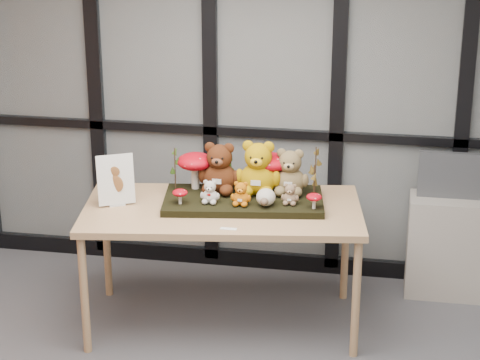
% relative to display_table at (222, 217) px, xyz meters
% --- Properties ---
extents(room_shell, '(5.00, 5.00, 5.00)m').
position_rel_display_table_xyz_m(room_shell, '(0.19, -1.57, 0.93)').
color(room_shell, beige).
rests_on(room_shell, floor).
extents(glass_partition, '(4.90, 0.06, 2.78)m').
position_rel_display_table_xyz_m(glass_partition, '(0.19, 0.90, 0.67)').
color(glass_partition, '#2D383F').
rests_on(glass_partition, floor).
extents(display_table, '(1.84, 1.11, 0.81)m').
position_rel_display_table_xyz_m(display_table, '(0.00, 0.00, 0.00)').
color(display_table, tan).
rests_on(display_table, floor).
extents(diorama_tray, '(1.06, 0.64, 0.04)m').
position_rel_display_table_xyz_m(diorama_tray, '(0.12, 0.08, 0.09)').
color(diorama_tray, black).
rests_on(diorama_tray, display_table).
extents(bear_pooh_yellow, '(0.33, 0.31, 0.38)m').
position_rel_display_table_xyz_m(bear_pooh_yellow, '(0.20, 0.18, 0.30)').
color(bear_pooh_yellow, '#B78B05').
rests_on(bear_pooh_yellow, diorama_tray).
extents(bear_brown_medium, '(0.31, 0.29, 0.36)m').
position_rel_display_table_xyz_m(bear_brown_medium, '(-0.05, 0.17, 0.29)').
color(bear_brown_medium, '#451E0D').
rests_on(bear_brown_medium, diorama_tray).
extents(bear_tan_back, '(0.28, 0.26, 0.32)m').
position_rel_display_table_xyz_m(bear_tan_back, '(0.40, 0.22, 0.27)').
color(bear_tan_back, olive).
rests_on(bear_tan_back, diorama_tray).
extents(bear_small_yellow, '(0.14, 0.13, 0.17)m').
position_rel_display_table_xyz_m(bear_small_yellow, '(0.13, -0.04, 0.19)').
color(bear_small_yellow, '#C1610A').
rests_on(bear_small_yellow, diorama_tray).
extents(bear_white_bow, '(0.14, 0.13, 0.16)m').
position_rel_display_table_xyz_m(bear_white_bow, '(-0.07, -0.04, 0.19)').
color(bear_white_bow, beige).
rests_on(bear_white_bow, diorama_tray).
extents(bear_beige_small, '(0.12, 0.12, 0.15)m').
position_rel_display_table_xyz_m(bear_beige_small, '(0.42, 0.03, 0.18)').
color(bear_beige_small, '#82654A').
rests_on(bear_beige_small, diorama_tray).
extents(plush_cream_hedgehog, '(0.10, 0.09, 0.12)m').
position_rel_display_table_xyz_m(plush_cream_hedgehog, '(0.28, -0.03, 0.17)').
color(plush_cream_hedgehog, beige).
rests_on(plush_cream_hedgehog, diorama_tray).
extents(mushroom_back_left, '(0.23, 0.23, 0.26)m').
position_rel_display_table_xyz_m(mushroom_back_left, '(-0.22, 0.20, 0.24)').
color(mushroom_back_left, '#AB0512').
rests_on(mushroom_back_left, diorama_tray).
extents(mushroom_back_right, '(0.24, 0.24, 0.27)m').
position_rel_display_table_xyz_m(mushroom_back_right, '(0.27, 0.26, 0.24)').
color(mushroom_back_right, '#AB0512').
rests_on(mushroom_back_right, diorama_tray).
extents(mushroom_front_left, '(0.09, 0.09, 0.10)m').
position_rel_display_table_xyz_m(mushroom_front_left, '(-0.25, -0.09, 0.16)').
color(mushroom_front_left, '#AB0512').
rests_on(mushroom_front_left, diorama_tray).
extents(mushroom_front_right, '(0.09, 0.09, 0.11)m').
position_rel_display_table_xyz_m(mushroom_front_right, '(0.58, -0.02, 0.16)').
color(mushroom_front_right, '#AB0512').
rests_on(mushroom_front_right, diorama_tray).
extents(sprig_green_far_left, '(0.05, 0.05, 0.28)m').
position_rel_display_table_xyz_m(sprig_green_far_left, '(-0.34, 0.15, 0.25)').
color(sprig_green_far_left, '#19390D').
rests_on(sprig_green_far_left, diorama_tray).
extents(sprig_green_mid_left, '(0.05, 0.05, 0.23)m').
position_rel_display_table_xyz_m(sprig_green_mid_left, '(-0.17, 0.23, 0.22)').
color(sprig_green_mid_left, '#19390D').
rests_on(sprig_green_mid_left, diorama_tray).
extents(sprig_dry_far_right, '(0.05, 0.05, 0.31)m').
position_rel_display_table_xyz_m(sprig_dry_far_right, '(0.55, 0.26, 0.26)').
color(sprig_dry_far_right, brown).
rests_on(sprig_dry_far_right, diorama_tray).
extents(sprig_dry_mid_right, '(0.05, 0.05, 0.23)m').
position_rel_display_table_xyz_m(sprig_dry_mid_right, '(0.56, 0.13, 0.22)').
color(sprig_dry_mid_right, brown).
rests_on(sprig_dry_mid_right, diorama_tray).
extents(sprig_green_centre, '(0.05, 0.05, 0.23)m').
position_rel_display_table_xyz_m(sprig_green_centre, '(-0.00, 0.26, 0.22)').
color(sprig_green_centre, '#19390D').
rests_on(sprig_green_centre, diorama_tray).
extents(sign_holder, '(0.23, 0.15, 0.33)m').
position_rel_display_table_xyz_m(sign_holder, '(-0.66, -0.08, 0.22)').
color(sign_holder, silver).
rests_on(sign_holder, display_table).
extents(label_card, '(0.10, 0.03, 0.00)m').
position_rel_display_table_xyz_m(label_card, '(0.10, -0.34, 0.07)').
color(label_card, white).
rests_on(label_card, display_table).
extents(cabinet, '(0.53, 0.31, 0.71)m').
position_rel_display_table_xyz_m(cabinet, '(1.44, 0.70, -0.39)').
color(cabinet, '#A0998F').
rests_on(cabinet, floor).
extents(monitor, '(0.45, 0.05, 0.32)m').
position_rel_display_table_xyz_m(monitor, '(1.44, 0.72, 0.12)').
color(monitor, '#484B50').
rests_on(monitor, cabinet).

